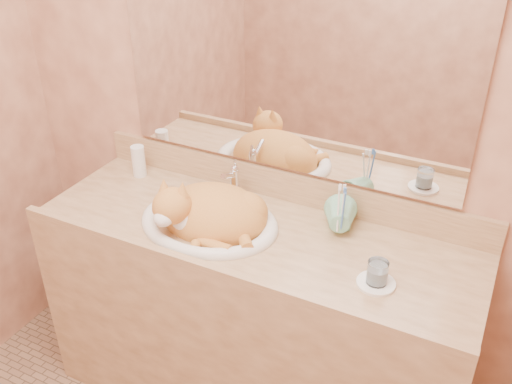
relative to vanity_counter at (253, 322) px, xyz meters
The scene contains 12 objects.
wall_back 0.87m from the vanity_counter, 90.00° to the left, with size 2.40×0.02×2.50m, color #9A5E46.
vanity_counter is the anchor object (origin of this frame).
mirror 1.00m from the vanity_counter, 90.00° to the left, with size 1.30×0.02×0.80m, color white.
sink_basin 0.53m from the vanity_counter, behind, with size 0.51×0.42×0.16m, color white, non-canonical shape.
faucet 0.56m from the vanity_counter, 133.54° to the left, with size 0.04×0.11×0.16m, color silver, non-canonical shape.
cat 0.51m from the vanity_counter, behind, with size 0.39×0.32×0.21m, color #BB6F2B, non-canonical shape.
soap_dispenser 0.59m from the vanity_counter, 29.91° to the left, with size 0.07×0.08×0.16m, color #74BB94.
toothbrush_cup 0.57m from the vanity_counter, 19.36° to the left, with size 0.12×0.12×0.11m, color #74BB94.
toothbrushes 0.63m from the vanity_counter, 19.36° to the left, with size 0.04×0.04×0.22m, color white, non-canonical shape.
saucer 0.64m from the vanity_counter, ahead, with size 0.12×0.12×0.01m, color white.
water_glass 0.67m from the vanity_counter, ahead, with size 0.06×0.06×0.08m, color silver.
lotion_bottle 0.80m from the vanity_counter, 164.73° to the left, with size 0.06×0.06×0.13m, color white.
Camera 1 is at (0.75, -0.75, 2.00)m, focal length 40.00 mm.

